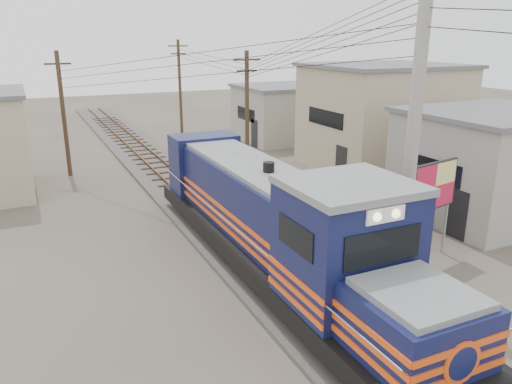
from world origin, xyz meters
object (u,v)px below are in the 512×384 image
billboard (434,189)px  vendor (402,200)px  locomotive (277,225)px  market_umbrella (391,185)px

billboard → vendor: bearing=50.2°
locomotive → billboard: (5.52, -1.18, 0.87)m
billboard → locomotive: bearing=156.8°
locomotive → market_umbrella: locomotive is taller
locomotive → billboard: 5.71m
locomotive → market_umbrella: (6.13, 1.71, 0.13)m
locomotive → market_umbrella: size_ratio=7.00×
locomotive → market_umbrella: 6.37m
locomotive → vendor: size_ratio=10.58×
billboard → market_umbrella: billboard is taller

